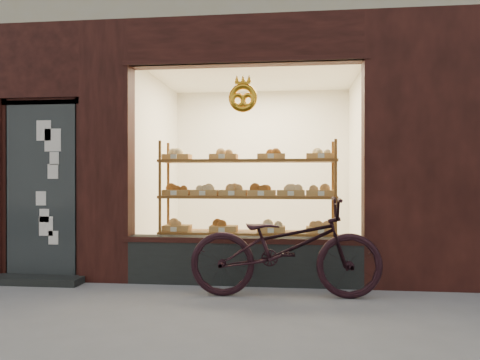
# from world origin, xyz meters

# --- Properties ---
(ground) EXTENTS (90.00, 90.00, 0.00)m
(ground) POSITION_xyz_m (0.00, 0.00, 0.00)
(ground) COLOR slate
(display_shelf) EXTENTS (2.20, 0.45, 1.70)m
(display_shelf) POSITION_xyz_m (0.45, 2.55, 0.87)
(display_shelf) COLOR #612D18
(display_shelf) RESTS_ON ground
(bicycle) EXTENTS (2.00, 0.75, 1.04)m
(bicycle) POSITION_xyz_m (0.94, 1.60, 0.52)
(bicycle) COLOR black
(bicycle) RESTS_ON ground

